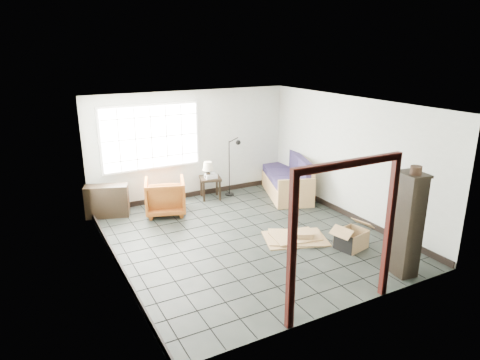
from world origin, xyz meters
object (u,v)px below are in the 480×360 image
armchair (165,195)px  tall_shelf (407,224)px  side_table (210,181)px  futon_sofa (287,178)px

armchair → tall_shelf: tall_shelf is taller
side_table → futon_sofa: bearing=-15.6°
side_table → tall_shelf: 4.98m
armchair → side_table: (1.30, 0.44, 0.00)m
side_table → tall_shelf: (1.27, -4.80, 0.44)m
futon_sofa → tall_shelf: (-0.63, -4.27, 0.51)m
tall_shelf → side_table: bearing=112.7°
side_table → tall_shelf: tall_shelf is taller
armchair → tall_shelf: (2.57, -4.36, 0.44)m
side_table → tall_shelf: bearing=-75.2°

